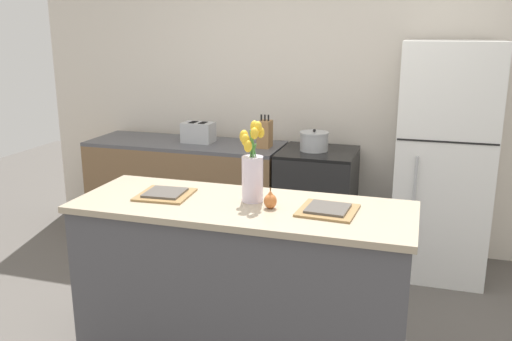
% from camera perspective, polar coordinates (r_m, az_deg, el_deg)
% --- Properties ---
extents(back_wall, '(5.20, 0.08, 2.70)m').
position_cam_1_polar(back_wall, '(4.68, 6.44, 8.58)').
color(back_wall, silver).
rests_on(back_wall, ground_plane).
extents(kitchen_island, '(1.80, 0.66, 0.95)m').
position_cam_1_polar(kitchen_island, '(3.05, -1.43, -12.02)').
color(kitchen_island, '#4C4C51').
rests_on(kitchen_island, ground_plane).
extents(back_counter, '(1.68, 0.60, 0.90)m').
position_cam_1_polar(back_counter, '(4.81, -7.31, -2.25)').
color(back_counter, brown).
rests_on(back_counter, ground_plane).
extents(stove_range, '(0.60, 0.61, 0.90)m').
position_cam_1_polar(stove_range, '(4.47, 6.39, -3.56)').
color(stove_range, black).
rests_on(stove_range, ground_plane).
extents(refrigerator, '(0.68, 0.67, 1.76)m').
position_cam_1_polar(refrigerator, '(4.29, 19.11, 0.92)').
color(refrigerator, white).
rests_on(refrigerator, ground_plane).
extents(flower_vase, '(0.14, 0.16, 0.43)m').
position_cam_1_polar(flower_vase, '(2.86, -0.41, 0.09)').
color(flower_vase, silver).
rests_on(flower_vase, kitchen_island).
extents(pear_figurine, '(0.07, 0.07, 0.11)m').
position_cam_1_polar(pear_figurine, '(2.78, 1.52, -3.15)').
color(pear_figurine, '#C66B33').
rests_on(pear_figurine, kitchen_island).
extents(plate_setting_left, '(0.30, 0.30, 0.02)m').
position_cam_1_polar(plate_setting_left, '(3.04, -9.54, -2.44)').
color(plate_setting_left, olive).
rests_on(plate_setting_left, kitchen_island).
extents(plate_setting_right, '(0.30, 0.30, 0.02)m').
position_cam_1_polar(plate_setting_right, '(2.77, 7.56, -4.11)').
color(plate_setting_right, olive).
rests_on(plate_setting_right, kitchen_island).
extents(toaster, '(0.28, 0.18, 0.17)m').
position_cam_1_polar(toaster, '(4.66, -6.09, 4.02)').
color(toaster, '#B7BABC').
rests_on(toaster, back_counter).
extents(cooking_pot, '(0.23, 0.23, 0.17)m').
position_cam_1_polar(cooking_pot, '(4.34, 6.13, 3.09)').
color(cooking_pot, '#B2B5B7').
rests_on(cooking_pot, stove_range).
extents(knife_block, '(0.10, 0.14, 0.27)m').
position_cam_1_polar(knife_block, '(4.42, 0.93, 3.86)').
color(knife_block, '#A37547').
rests_on(knife_block, back_counter).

